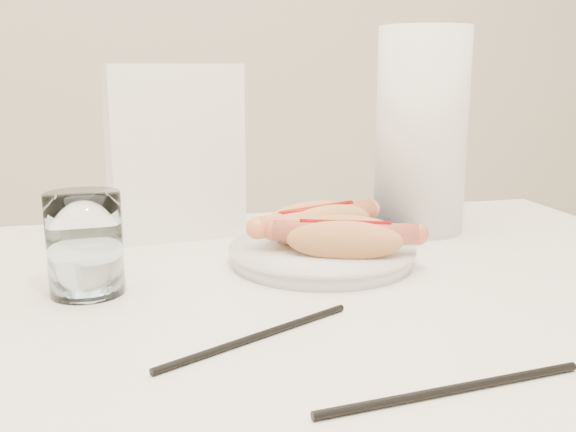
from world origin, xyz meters
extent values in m
cube|color=white|center=(0.00, 0.00, 0.73)|extent=(1.20, 0.80, 0.04)
cylinder|color=silver|center=(0.54, 0.34, 0.35)|extent=(0.04, 0.04, 0.71)
cylinder|color=silver|center=(0.10, 0.09, 0.76)|extent=(0.30, 0.30, 0.02)
ellipsoid|color=tan|center=(0.11, 0.11, 0.80)|extent=(0.16, 0.09, 0.05)
ellipsoid|color=tan|center=(0.10, 0.14, 0.80)|extent=(0.16, 0.09, 0.05)
ellipsoid|color=tan|center=(0.10, 0.12, 0.78)|extent=(0.15, 0.11, 0.03)
cylinder|color=#E77851|center=(0.10, 0.12, 0.80)|extent=(0.19, 0.10, 0.03)
cylinder|color=#990A05|center=(0.10, 0.12, 0.81)|extent=(0.12, 0.05, 0.01)
ellipsoid|color=#DE9056|center=(0.11, 0.03, 0.79)|extent=(0.15, 0.08, 0.05)
ellipsoid|color=#DE9056|center=(0.12, 0.06, 0.79)|extent=(0.15, 0.08, 0.05)
ellipsoid|color=#DE9056|center=(0.12, 0.05, 0.78)|extent=(0.14, 0.10, 0.03)
cylinder|color=#C45645|center=(0.12, 0.05, 0.80)|extent=(0.18, 0.09, 0.03)
cylinder|color=#990A05|center=(0.12, 0.05, 0.81)|extent=(0.11, 0.05, 0.01)
cylinder|color=white|center=(-0.19, 0.04, 0.81)|extent=(0.08, 0.08, 0.11)
cylinder|color=black|center=(-0.03, -0.13, 0.75)|extent=(0.20, 0.11, 0.01)
cylinder|color=black|center=(0.10, -0.27, 0.75)|extent=(0.24, 0.03, 0.01)
cube|color=white|center=(-0.07, 0.29, 0.88)|extent=(0.20, 0.13, 0.25)
cube|color=#101434|center=(0.19, 0.21, 0.75)|extent=(0.15, 0.15, 0.01)
cylinder|color=white|center=(0.30, 0.22, 0.90)|extent=(0.18, 0.18, 0.31)
camera|label=1|loc=(-0.14, -0.70, 1.00)|focal=40.99mm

